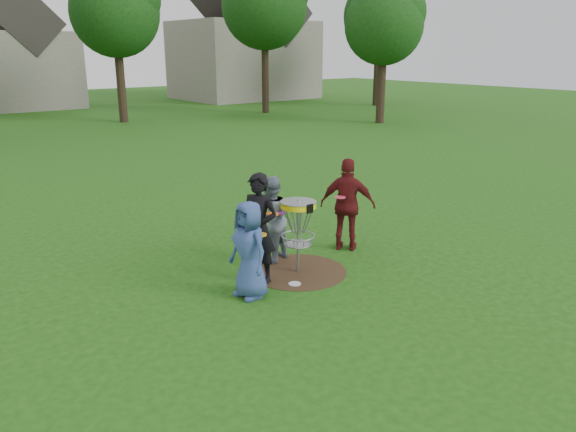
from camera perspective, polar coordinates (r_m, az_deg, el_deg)
ground at (r=10.41m, az=1.02°, el=-5.65°), size 100.00×100.00×0.00m
dirt_patch at (r=10.41m, az=1.02°, el=-5.63°), size 1.80×1.80×0.01m
player_blue at (r=9.14m, az=-3.96°, el=-3.45°), size 0.57×0.83×1.63m
player_black at (r=9.68m, az=-3.01°, el=-1.30°), size 0.71×0.84×1.95m
player_grey at (r=10.65m, az=-1.85°, el=-0.36°), size 0.99×0.88×1.68m
player_maroon at (r=11.31m, az=6.09°, el=1.14°), size 1.06×1.14×1.89m
disc_on_grass at (r=9.86m, az=0.69°, el=-6.92°), size 0.22×0.22×0.02m
disc_golf_basket at (r=10.07m, az=1.05°, el=-0.28°), size 0.66×0.67×1.38m
held_discs at (r=10.10m, az=0.20°, el=0.22°), size 2.51×0.97×0.21m
house_row at (r=41.98m, az=-23.75°, el=15.61°), size 44.50×10.65×11.62m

